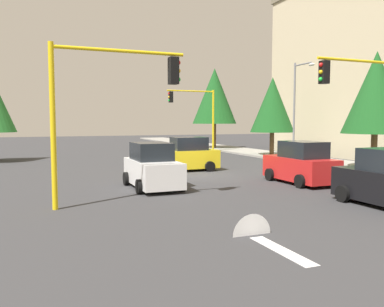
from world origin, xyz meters
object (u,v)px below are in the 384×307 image
traffic_signal_near_left (366,96)px  street_lamp_curbside (298,101)px  traffic_signal_near_right (109,93)px  tree_roadside_far (215,96)px  tree_roadside_near (376,93)px  traffic_signal_far_left (195,108)px  car_red (301,164)px  car_yellow (187,156)px  tree_roadside_mid (272,105)px  car_white (152,167)px

traffic_signal_near_left → street_lamp_curbside: bearing=160.0°
traffic_signal_near_right → tree_roadside_far: bearing=147.7°
traffic_signal_near_left → tree_roadside_near: 6.27m
traffic_signal_near_left → traffic_signal_near_right: size_ratio=1.05×
traffic_signal_near_left → traffic_signal_far_left: (-20.00, 0.01, 0.05)m
traffic_signal_far_left → tree_roadside_far: bearing=136.6°
street_lamp_curbside → tree_roadside_far: bearing=178.8°
traffic_signal_far_left → tree_roadside_far: size_ratio=0.69×
car_red → tree_roadside_near: bearing=108.8°
traffic_signal_near_left → traffic_signal_far_left: 20.00m
car_yellow → car_red: bearing=27.1°
tree_roadside_near → tree_roadside_mid: tree_roadside_near is taller
tree_roadside_near → car_white: tree_roadside_near is taller
car_yellow → car_white: bearing=-35.0°
tree_roadside_near → car_white: size_ratio=1.80×
tree_roadside_far → tree_roadside_near: bearing=2.9°
tree_roadside_far → tree_roadside_mid: 10.09m
traffic_signal_far_left → car_white: size_ratio=1.50×
tree_roadside_mid → car_yellow: bearing=-58.4°
traffic_signal_near_right → car_yellow: traffic_signal_near_right is taller
traffic_signal_near_left → car_yellow: traffic_signal_near_left is taller
traffic_signal_far_left → car_red: (18.38, -2.22, -3.18)m
tree_roadside_near → car_red: bearing=-71.2°
traffic_signal_near_right → car_white: bearing=141.4°
traffic_signal_near_right → tree_roadside_mid: bearing=131.8°
tree_roadside_far → car_red: bearing=-15.0°
tree_roadside_mid → car_white: tree_roadside_mid is taller
car_white → car_red: (1.31, 6.82, -0.00)m
traffic_signal_far_left → street_lamp_curbside: 10.96m
tree_roadside_mid → tree_roadside_far: bearing=-177.1°
traffic_signal_near_right → car_white: 4.77m
tree_roadside_near → tree_roadside_mid: 10.02m
traffic_signal_near_right → car_red: traffic_signal_near_right is taller
traffic_signal_far_left → traffic_signal_near_left: bearing=-0.0°
traffic_signal_far_left → car_red: bearing=-6.9°
traffic_signal_near_left → car_white: traffic_signal_near_left is taller
car_white → tree_roadside_near: bearing=94.4°
street_lamp_curbside → car_white: street_lamp_curbside is taller
tree_roadside_near → car_red: tree_roadside_near is taller
traffic_signal_near_right → traffic_signal_far_left: size_ratio=0.94×
traffic_signal_far_left → street_lamp_curbside: size_ratio=0.82×
traffic_signal_near_right → traffic_signal_far_left: (-20.00, 11.37, 0.22)m
traffic_signal_near_right → car_yellow: (-8.00, 5.89, -2.97)m
tree_roadside_far → car_white: size_ratio=2.16×
traffic_signal_far_left → tree_roadside_near: 16.71m
traffic_signal_near_right → tree_roadside_far: (-24.00, 15.16, 1.63)m
car_yellow → traffic_signal_near_left: bearing=34.4°
tree_roadside_near → car_red: size_ratio=1.81×
tree_roadside_far → tree_roadside_mid: (10.00, 0.50, -1.27)m
tree_roadside_near → tree_roadside_mid: (-10.00, -0.50, -0.34)m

